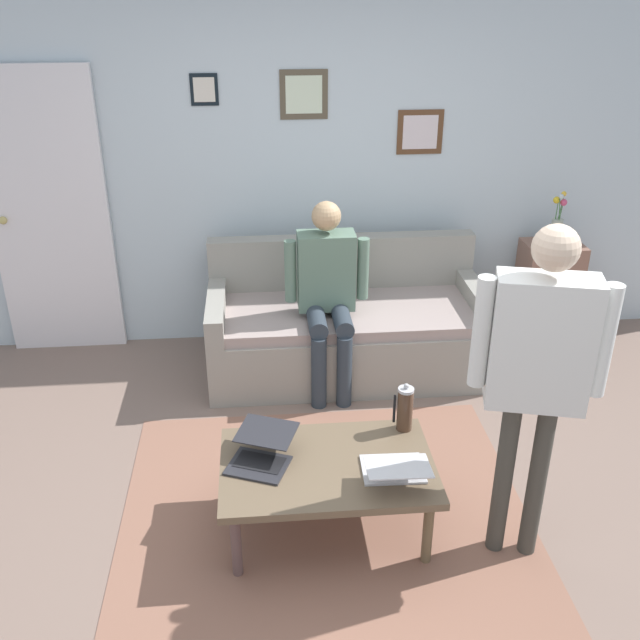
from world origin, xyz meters
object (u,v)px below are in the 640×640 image
laptop_center (261,453)px  flower_vase (557,225)px  interior_door (50,217)px  coffee_table (327,471)px  laptop_left (395,468)px  side_shelf (547,293)px  couch (346,328)px  person_standing (539,359)px  french_press (405,408)px  person_seated (327,287)px

laptop_center → flower_vase: flower_vase is taller
interior_door → coffee_table: bearing=129.0°
laptop_center → laptop_left: bearing=164.6°
interior_door → side_shelf: interior_door is taller
couch → side_shelf: (-1.55, -0.26, 0.09)m
flower_vase → person_standing: person_standing is taller
couch → french_press: size_ratio=6.91×
coffee_table → side_shelf: 2.67m
interior_door → couch: interior_door is taller
laptop_center → person_seated: size_ratio=0.33×
laptop_center → side_shelf: bearing=-139.4°
laptop_left → person_seated: bearing=-83.8°
french_press → flower_vase: size_ratio=0.71×
laptop_left → laptop_center: (0.63, -0.17, -0.00)m
coffee_table → person_seated: person_seated is taller
interior_door → flower_vase: size_ratio=5.28×
flower_vase → person_seated: 1.80m
person_standing → person_seated: person_standing is taller
couch → laptop_left: size_ratio=5.28×
laptop_center → coffee_table: bearing=171.2°
couch → person_standing: 2.12m
french_press → side_shelf: side_shelf is taller
couch → laptop_center: couch is taller
person_seated → side_shelf: bearing=-164.0°
couch → coffee_table: 1.68m
laptop_left → french_press: 0.41m
flower_vase → person_standing: size_ratio=0.23×
coffee_table → person_seated: bearing=-95.6°
interior_door → french_press: bearing=138.9°
coffee_table → french_press: (-0.43, -0.26, 0.17)m
interior_door → person_standing: interior_door is taller
laptop_left → laptop_center: bearing=-15.4°
person_standing → interior_door: bearing=-42.1°
interior_door → person_standing: size_ratio=1.21×
person_seated → interior_door: bearing=-21.3°
flower_vase → person_standing: bearing=65.9°
couch → french_press: couch is taller
coffee_table → person_standing: bearing=165.7°
couch → french_press: 1.42m
side_shelf → person_standing: size_ratio=0.47×
french_press → person_seated: bearing=-76.0°
laptop_left → person_standing: 0.86m
laptop_left → side_shelf: 2.56m
couch → side_shelf: bearing=-170.3°
french_press → person_standing: size_ratio=0.16×
side_shelf → flower_vase: size_ratio=2.04×
interior_door → side_shelf: bearing=176.1°
laptop_left → person_standing: person_standing is taller
laptop_left → side_shelf: side_shelf is taller
laptop_left → person_seated: person_seated is taller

